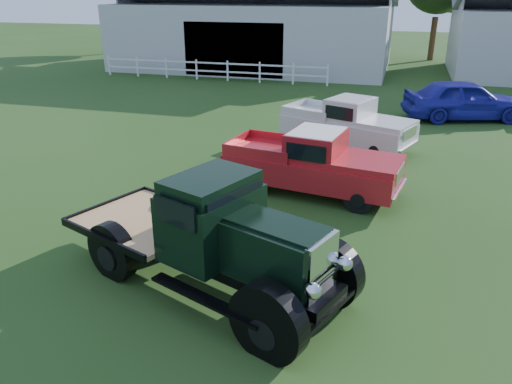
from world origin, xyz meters
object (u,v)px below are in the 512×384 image
(vintage_flatbed, at_px, (208,232))
(misc_car_blue, at_px, (464,100))
(red_pickup, at_px, (312,161))
(white_pickup, at_px, (347,123))

(vintage_flatbed, xyz_separation_m, misc_car_blue, (5.76, 15.03, -0.28))
(red_pickup, relative_size, misc_car_blue, 0.98)
(white_pickup, bearing_deg, vintage_flatbed, -77.07)
(vintage_flatbed, height_order, red_pickup, vintage_flatbed)
(white_pickup, height_order, misc_car_blue, white_pickup)
(vintage_flatbed, relative_size, misc_car_blue, 1.14)
(white_pickup, relative_size, misc_car_blue, 0.95)
(red_pickup, bearing_deg, vintage_flatbed, -91.81)
(vintage_flatbed, height_order, misc_car_blue, vintage_flatbed)
(red_pickup, relative_size, white_pickup, 1.03)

